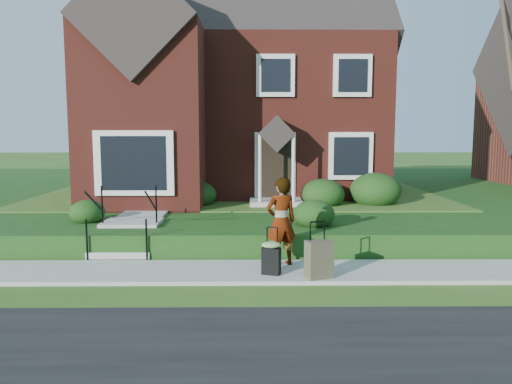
{
  "coord_description": "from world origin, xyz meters",
  "views": [
    {
      "loc": [
        0.44,
        -9.85,
        2.86
      ],
      "look_at": [
        0.55,
        2.0,
        1.43
      ],
      "focal_mm": 35.0,
      "sensor_mm": 36.0,
      "label": 1
    }
  ],
  "objects_px": {
    "suitcase_black": "(271,256)",
    "woman": "(281,222)",
    "suitcase_olive": "(319,259)",
    "front_steps": "(128,233)"
  },
  "relations": [
    {
      "from": "front_steps",
      "to": "suitcase_black",
      "type": "bearing_deg",
      "value": -33.03
    },
    {
      "from": "front_steps",
      "to": "suitcase_olive",
      "type": "relative_size",
      "value": 1.85
    },
    {
      "from": "woman",
      "to": "suitcase_olive",
      "type": "bearing_deg",
      "value": 104.86
    },
    {
      "from": "front_steps",
      "to": "woman",
      "type": "distance_m",
      "value": 3.88
    },
    {
      "from": "suitcase_olive",
      "to": "suitcase_black",
      "type": "bearing_deg",
      "value": 143.59
    },
    {
      "from": "suitcase_black",
      "to": "suitcase_olive",
      "type": "bearing_deg",
      "value": 3.43
    },
    {
      "from": "suitcase_black",
      "to": "woman",
      "type": "bearing_deg",
      "value": 91.06
    },
    {
      "from": "suitcase_black",
      "to": "front_steps",
      "type": "bearing_deg",
      "value": 166.08
    },
    {
      "from": "suitcase_olive",
      "to": "front_steps",
      "type": "bearing_deg",
      "value": 129.53
    },
    {
      "from": "front_steps",
      "to": "suitcase_black",
      "type": "xyz_separation_m",
      "value": [
        3.33,
        -2.17,
        -0.03
      ]
    }
  ]
}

